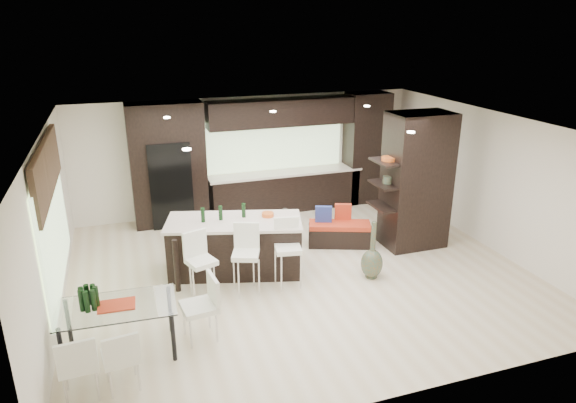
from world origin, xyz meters
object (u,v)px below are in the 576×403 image
object	(u,v)px
floor_vase	(373,250)
chair_near	(121,360)
dining_table	(120,330)
chair_far	(79,367)
stool_left	(202,274)
kitchen_island	(235,246)
chair_end	(199,311)
stool_mid	(246,266)
stool_right	(288,260)
bench	(339,234)

from	to	relation	value
floor_vase	chair_near	distance (m)	4.58
floor_vase	dining_table	size ratio (longest dim) A/B	0.69
floor_vase	chair_far	distance (m)	5.04
floor_vase	chair_near	world-z (taller)	floor_vase
stool_left	chair_far	xyz separation A→B (m)	(-1.79, -1.81, -0.05)
kitchen_island	chair_end	distance (m)	2.12
kitchen_island	dining_table	size ratio (longest dim) A/B	1.55
stool_left	chair_far	size ratio (longest dim) A/B	1.13
chair_far	stool_mid	bearing A→B (deg)	31.54
stool_right	chair_end	xyz separation A→B (m)	(-1.69, -1.07, -0.04)
stool_left	bench	bearing A→B (deg)	3.99
kitchen_island	chair_near	xyz separation A→B (m)	(-2.04, -2.62, -0.10)
floor_vase	dining_table	distance (m)	4.38
stool_mid	chair_end	distance (m)	1.43
chair_end	kitchen_island	bearing A→B (deg)	-32.90
kitchen_island	stool_mid	size ratio (longest dim) A/B	2.48
floor_vase	dining_table	world-z (taller)	floor_vase
chair_end	chair_far	bearing A→B (deg)	108.95
chair_far	chair_end	distance (m)	1.74
stool_left	chair_far	distance (m)	2.55
dining_table	chair_far	world-z (taller)	chair_far
stool_mid	chair_end	bearing A→B (deg)	-111.10
chair_near	chair_far	distance (m)	0.48
stool_right	chair_end	distance (m)	2.00
kitchen_island	stool_mid	bearing A→B (deg)	-74.39
dining_table	chair_near	xyz separation A→B (m)	(0.00, -0.73, 0.02)
dining_table	chair_far	xyz separation A→B (m)	(-0.48, -0.74, 0.04)
stool_mid	dining_table	size ratio (longest dim) A/B	0.63
chair_end	stool_mid	bearing A→B (deg)	-47.91
stool_right	stool_mid	bearing A→B (deg)	-169.78
stool_left	chair_end	distance (m)	1.10
stool_left	dining_table	size ratio (longest dim) A/B	0.61
bench	chair_end	distance (m)	3.98
dining_table	chair_near	world-z (taller)	chair_near
floor_vase	chair_end	bearing A→B (deg)	-164.51
kitchen_island	stool_right	distance (m)	1.10
stool_mid	dining_table	distance (m)	2.31
kitchen_island	dining_table	xyz separation A→B (m)	(-2.04, -1.90, -0.13)
kitchen_island	chair_far	distance (m)	3.65
stool_left	bench	world-z (taller)	stool_left
stool_left	stool_right	bearing A→B (deg)	-19.06
stool_left	stool_mid	bearing A→B (deg)	-19.27
floor_vase	chair_far	world-z (taller)	floor_vase
bench	chair_far	distance (m)	5.69
stool_left	dining_table	bearing A→B (deg)	-159.43
bench	chair_far	xyz separation A→B (m)	(-4.79, -3.07, 0.17)
stool_right	floor_vase	world-z (taller)	floor_vase
stool_left	chair_near	bearing A→B (deg)	-144.84
dining_table	bench	bearing A→B (deg)	31.43
kitchen_island	chair_far	world-z (taller)	kitchen_island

